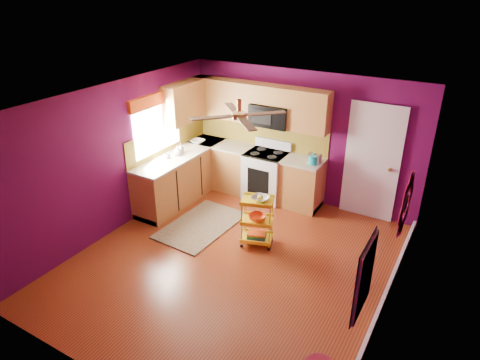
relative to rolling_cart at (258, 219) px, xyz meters
The scene contains 17 objects.
ground 0.79m from the rolling_cart, 97.34° to the right, with size 5.00×5.00×0.00m, color maroon.
room_envelope 1.33m from the rolling_cart, 94.96° to the right, with size 4.54×5.04×2.52m.
lower_cabinets 1.85m from the rolling_cart, 140.46° to the left, with size 2.81×2.31×0.94m.
electric_range 1.66m from the rolling_cart, 112.39° to the left, with size 0.76×0.66×1.13m.
upper_cabinetry 2.43m from the rolling_cart, 130.80° to the left, with size 2.80×2.30×1.26m.
left_window 2.66m from the rolling_cart, 169.84° to the left, with size 0.08×1.35×1.08m.
panel_door 2.30m from the rolling_cart, 55.26° to the left, with size 0.95×0.11×2.15m.
right_wall_art 2.55m from the rolling_cart, 24.47° to the right, with size 0.04×2.74×1.04m.
ceiling_fan 1.88m from the rolling_cart, 100.63° to the right, with size 1.01×1.01×0.26m.
shag_rug 1.20m from the rolling_cart, behind, with size 0.97×1.59×0.02m, color black.
rolling_cart is the anchor object (origin of this frame).
teal_kettle 1.63m from the rolling_cart, 77.99° to the left, with size 0.18×0.18×0.21m.
toaster 1.67m from the rolling_cart, 78.32° to the left, with size 0.22×0.15×0.18m, color beige.
soap_bottle_a 2.26m from the rolling_cart, 160.13° to the left, with size 0.09×0.09×0.19m, color #EA3F72.
soap_bottle_b 2.19m from the rolling_cart, 163.39° to the left, with size 0.15×0.15×0.19m, color white.
counter_dish 2.52m from the rolling_cart, 147.49° to the left, with size 0.27×0.27×0.07m, color white.
counter_cup 2.21m from the rolling_cart, 169.41° to the left, with size 0.12×0.12×0.09m, color white.
Camera 1 is at (2.81, -4.60, 3.96)m, focal length 32.00 mm.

